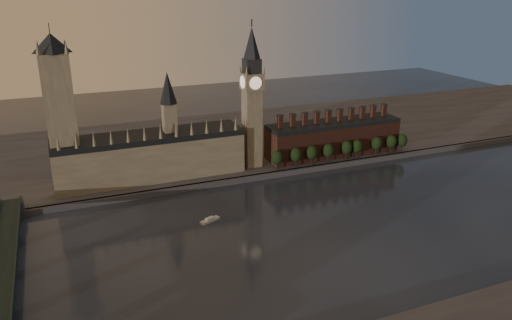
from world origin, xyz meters
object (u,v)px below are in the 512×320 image
at_px(victoria_tower, 60,109).
at_px(river_boat, 210,220).
at_px(westminster_bridge, 1,289).
at_px(big_ben, 252,97).

bearing_deg(victoria_tower, river_boat, -45.44).
xyz_separation_m(victoria_tower, westminster_bridge, (-35.00, -117.70, -51.65)).
bearing_deg(river_boat, victoria_tower, 112.70).
bearing_deg(big_ben, westminster_bridge, -145.67).
distance_m(victoria_tower, river_boat, 120.76).
height_order(victoria_tower, westminster_bridge, victoria_tower).
xyz_separation_m(big_ben, westminster_bridge, (-165.00, -112.70, -49.39)).
xyz_separation_m(victoria_tower, river_boat, (74.27, -75.42, -58.12)).
distance_m(big_ben, westminster_bridge, 205.83).
relative_size(big_ben, westminster_bridge, 0.54).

